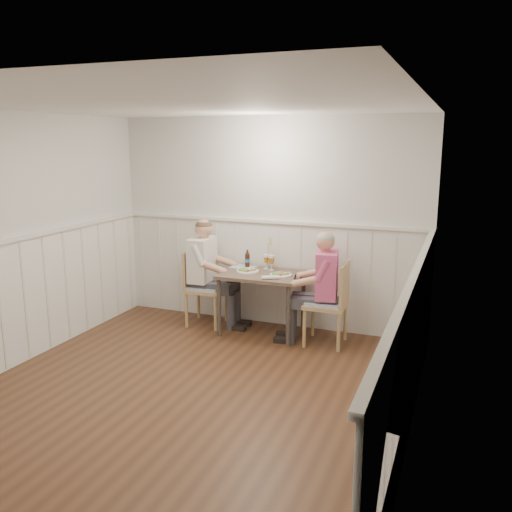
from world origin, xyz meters
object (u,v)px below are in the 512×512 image
Objects in this scene: chair_right at (331,300)px; grass_vase at (268,253)px; dining_table at (262,281)px; man_in_pink at (323,296)px; beer_bottle at (247,259)px; chair_left at (202,284)px; diner_cream at (206,280)px.

grass_vase is at bearing 158.42° from chair_right.
man_in_pink is at bearing -4.61° from dining_table.
grass_vase is (0.25, 0.05, 0.09)m from beer_bottle.
dining_table is 0.40m from grass_vase.
chair_right is 1.01× the size of chair_left.
chair_left is 1.60m from man_in_pink.
man_in_pink reaches higher than chair_right.
beer_bottle is at bearing 165.27° from chair_right.
diner_cream is at bearing -162.81° from grass_vase.
man_in_pink is 6.01× the size of beer_bottle.
dining_table is 0.78m from diner_cream.
grass_vase is at bearing 95.59° from dining_table.
diner_cream reaches higher than man_in_pink.
dining_table is at bearing -3.25° from diner_cream.
dining_table is 0.41m from beer_bottle.
grass_vase is at bearing 11.59° from beer_bottle.
beer_bottle is at bearing 164.74° from man_in_pink.
diner_cream reaches higher than dining_table.
dining_table is 0.70× the size of diner_cream.
chair_right is at bearing -4.26° from diner_cream.
beer_bottle is at bearing -168.41° from grass_vase.
diner_cream is (-0.78, 0.04, -0.08)m from dining_table.
diner_cream is (0.05, 0.01, 0.06)m from chair_left.
chair_right is 1.65m from diner_cream.
diner_cream is at bearing 176.75° from dining_table.
dining_table is 1.00× the size of chair_right.
diner_cream is (-1.65, 0.12, 0.05)m from chair_right.
beer_bottle reaches higher than chair_left.
man_in_pink reaches higher than dining_table.
beer_bottle is (0.55, 0.19, 0.33)m from chair_left.
dining_table is 0.88m from chair_right.
man_in_pink reaches higher than beer_bottle.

